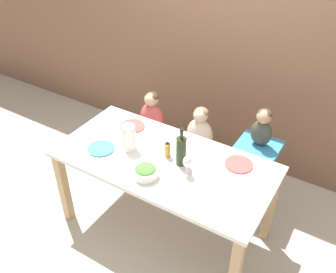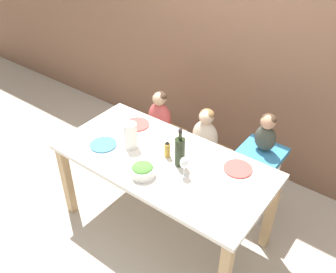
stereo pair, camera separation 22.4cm
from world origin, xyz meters
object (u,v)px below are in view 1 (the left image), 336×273
(chair_far_center, at_px, (198,155))
(person_child_center, at_px, (200,130))
(person_child_left, at_px, (152,114))
(dinner_plate_back_left, at_px, (132,126))
(wine_bottle, at_px, (181,150))
(wine_glass_near, at_px, (187,162))
(person_baby_right, at_px, (262,126))
(dinner_plate_front_left, at_px, (101,148))
(salad_bowl_large, at_px, (146,172))
(chair_far_left, at_px, (153,138))
(paper_towel_roll, at_px, (129,138))
(chair_right_highchair, at_px, (256,159))
(dinner_plate_back_right, at_px, (239,164))

(chair_far_center, bearing_deg, person_child_center, 90.00)
(person_child_left, relative_size, dinner_plate_back_left, 2.07)
(wine_bottle, relative_size, wine_glass_near, 1.90)
(person_baby_right, xyz_separation_m, dinner_plate_front_left, (-1.04, -0.81, -0.12))
(chair_far_center, bearing_deg, wine_glass_near, -70.09)
(person_baby_right, relative_size, salad_bowl_large, 1.84)
(chair_far_left, xyz_separation_m, paper_towel_roll, (0.24, -0.68, 0.51))
(wine_glass_near, height_order, dinner_plate_back_left, wine_glass_near)
(dinner_plate_front_left, bearing_deg, paper_towel_roll, 32.58)
(wine_glass_near, bearing_deg, chair_right_highchair, 66.88)
(salad_bowl_large, bearing_deg, dinner_plate_front_left, 170.32)
(wine_bottle, height_order, wine_glass_near, wine_bottle)
(wine_glass_near, bearing_deg, wine_bottle, 139.35)
(paper_towel_roll, relative_size, wine_glass_near, 1.30)
(dinner_plate_front_left, xyz_separation_m, dinner_plate_back_right, (1.02, 0.40, 0.00))
(chair_far_center, height_order, salad_bowl_large, salad_bowl_large)
(dinner_plate_front_left, bearing_deg, dinner_plate_back_right, 21.22)
(chair_far_left, xyz_separation_m, dinner_plate_back_left, (0.07, -0.41, 0.41))
(chair_far_center, bearing_deg, paper_towel_roll, -112.93)
(paper_towel_roll, height_order, wine_glass_near, paper_towel_roll)
(person_baby_right, height_order, wine_bottle, wine_bottle)
(person_child_center, height_order, dinner_plate_front_left, person_child_center)
(wine_glass_near, xyz_separation_m, dinner_plate_front_left, (-0.74, -0.09, -0.11))
(person_baby_right, bearing_deg, chair_far_center, -179.89)
(paper_towel_roll, xyz_separation_m, salad_bowl_large, (0.30, -0.21, -0.06))
(person_child_left, height_order, paper_towel_roll, paper_towel_roll)
(dinner_plate_front_left, height_order, dinner_plate_back_right, same)
(chair_far_left, relative_size, chair_right_highchair, 0.61)
(person_baby_right, height_order, dinner_plate_back_left, person_baby_right)
(chair_far_left, distance_m, chair_far_center, 0.53)
(dinner_plate_back_left, bearing_deg, salad_bowl_large, -45.49)
(wine_bottle, bearing_deg, person_child_left, 137.70)
(wine_glass_near, height_order, dinner_plate_back_right, wine_glass_near)
(paper_towel_roll, relative_size, dinner_plate_back_left, 1.01)
(wine_bottle, bearing_deg, person_baby_right, 57.05)
(chair_far_center, distance_m, wine_bottle, 0.83)
(chair_right_highchair, height_order, dinner_plate_back_right, dinner_plate_back_right)
(salad_bowl_large, relative_size, dinner_plate_back_left, 0.84)
(chair_far_center, xyz_separation_m, paper_towel_roll, (-0.29, -0.68, 0.51))
(dinner_plate_front_left, xyz_separation_m, dinner_plate_back_left, (0.03, 0.39, 0.00))
(chair_far_left, xyz_separation_m, salad_bowl_large, (0.54, -0.89, 0.45))
(chair_far_left, bearing_deg, chair_right_highchair, 0.00)
(dinner_plate_back_right, bearing_deg, chair_right_highchair, 87.09)
(chair_far_left, distance_m, wine_glass_near, 1.18)
(wine_glass_near, bearing_deg, paper_towel_roll, 176.76)
(person_child_center, xyz_separation_m, salad_bowl_large, (0.01, -0.89, 0.16))
(chair_far_center, height_order, wine_glass_near, wine_glass_near)
(paper_towel_roll, bearing_deg, dinner_plate_back_left, 122.23)
(chair_right_highchair, height_order, person_child_center, person_child_center)
(chair_far_center, height_order, dinner_plate_back_right, dinner_plate_back_right)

